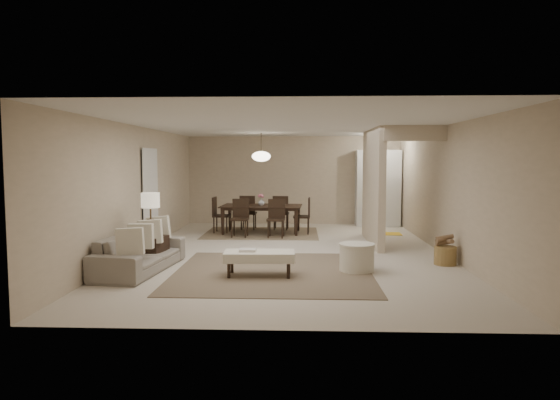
{
  "coord_description": "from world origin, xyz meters",
  "views": [
    {
      "loc": [
        0.2,
        -9.75,
        1.85
      ],
      "look_at": [
        -0.2,
        -0.0,
        1.05
      ],
      "focal_mm": 32.0,
      "sensor_mm": 36.0,
      "label": 1
    }
  ],
  "objects_px": {
    "dining_table": "(261,219)",
    "side_table": "(151,251)",
    "sofa": "(140,253)",
    "pantry_cabinet": "(378,188)",
    "round_pouf": "(357,258)",
    "ottoman_bench": "(259,256)",
    "wicker_basket": "(445,256)"
  },
  "relations": [
    {
      "from": "pantry_cabinet",
      "to": "wicker_basket",
      "type": "xyz_separation_m",
      "value": [
        0.4,
        -5.15,
        -0.89
      ]
    },
    {
      "from": "sofa",
      "to": "dining_table",
      "type": "bearing_deg",
      "value": -15.01
    },
    {
      "from": "ottoman_bench",
      "to": "side_table",
      "type": "bearing_deg",
      "value": 156.95
    },
    {
      "from": "sofa",
      "to": "ottoman_bench",
      "type": "height_order",
      "value": "sofa"
    },
    {
      "from": "round_pouf",
      "to": "dining_table",
      "type": "height_order",
      "value": "dining_table"
    },
    {
      "from": "sofa",
      "to": "ottoman_bench",
      "type": "bearing_deg",
      "value": -92.02
    },
    {
      "from": "ottoman_bench",
      "to": "wicker_basket",
      "type": "bearing_deg",
      "value": 15.64
    },
    {
      "from": "side_table",
      "to": "dining_table",
      "type": "bearing_deg",
      "value": 66.81
    },
    {
      "from": "pantry_cabinet",
      "to": "wicker_basket",
      "type": "relative_size",
      "value": 5.52
    },
    {
      "from": "sofa",
      "to": "side_table",
      "type": "distance_m",
      "value": 0.47
    },
    {
      "from": "ottoman_bench",
      "to": "round_pouf",
      "type": "height_order",
      "value": "round_pouf"
    },
    {
      "from": "round_pouf",
      "to": "ottoman_bench",
      "type": "bearing_deg",
      "value": -165.35
    },
    {
      "from": "pantry_cabinet",
      "to": "sofa",
      "type": "relative_size",
      "value": 1.0
    },
    {
      "from": "round_pouf",
      "to": "dining_table",
      "type": "xyz_separation_m",
      "value": [
        -1.9,
        4.17,
        0.12
      ]
    },
    {
      "from": "pantry_cabinet",
      "to": "sofa",
      "type": "xyz_separation_m",
      "value": [
        -4.8,
        -5.85,
        -0.74
      ]
    },
    {
      "from": "pantry_cabinet",
      "to": "ottoman_bench",
      "type": "distance_m",
      "value": 6.8
    },
    {
      "from": "pantry_cabinet",
      "to": "dining_table",
      "type": "relative_size",
      "value": 1.06
    },
    {
      "from": "sofa",
      "to": "dining_table",
      "type": "distance_m",
      "value": 4.6
    },
    {
      "from": "pantry_cabinet",
      "to": "ottoman_bench",
      "type": "height_order",
      "value": "pantry_cabinet"
    },
    {
      "from": "sofa",
      "to": "wicker_basket",
      "type": "bearing_deg",
      "value": -75.88
    },
    {
      "from": "round_pouf",
      "to": "wicker_basket",
      "type": "bearing_deg",
      "value": 19.95
    },
    {
      "from": "ottoman_bench",
      "to": "side_table",
      "type": "height_order",
      "value": "side_table"
    },
    {
      "from": "pantry_cabinet",
      "to": "dining_table",
      "type": "xyz_separation_m",
      "value": [
        -3.12,
        -1.57,
        -0.7
      ]
    },
    {
      "from": "side_table",
      "to": "wicker_basket",
      "type": "bearing_deg",
      "value": 2.59
    },
    {
      "from": "pantry_cabinet",
      "to": "round_pouf",
      "type": "bearing_deg",
      "value": -101.92
    },
    {
      "from": "wicker_basket",
      "to": "dining_table",
      "type": "xyz_separation_m",
      "value": [
        -3.52,
        3.58,
        0.19
      ]
    },
    {
      "from": "pantry_cabinet",
      "to": "side_table",
      "type": "bearing_deg",
      "value": -131.4
    },
    {
      "from": "round_pouf",
      "to": "pantry_cabinet",
      "type": "bearing_deg",
      "value": 78.08
    },
    {
      "from": "dining_table",
      "to": "round_pouf",
      "type": "bearing_deg",
      "value": -62.44
    },
    {
      "from": "dining_table",
      "to": "sofa",
      "type": "bearing_deg",
      "value": -108.49
    },
    {
      "from": "sofa",
      "to": "round_pouf",
      "type": "bearing_deg",
      "value": -81.72
    },
    {
      "from": "dining_table",
      "to": "side_table",
      "type": "bearing_deg",
      "value": -110.19
    }
  ]
}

